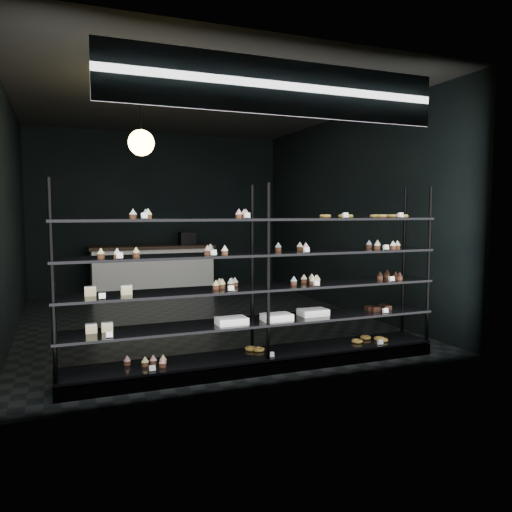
# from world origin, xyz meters

# --- Properties ---
(room) EXTENTS (5.01, 6.01, 3.20)m
(room) POSITION_xyz_m (0.00, 0.00, 1.60)
(room) COLOR black
(room) RESTS_ON ground
(display_shelf) EXTENTS (4.00, 0.50, 1.91)m
(display_shelf) POSITION_xyz_m (-0.03, -2.45, 0.63)
(display_shelf) COLOR black
(display_shelf) RESTS_ON room
(signage) EXTENTS (3.30, 0.05, 0.50)m
(signage) POSITION_xyz_m (0.00, -2.93, 2.75)
(signage) COLOR #0D1443
(signage) RESTS_ON room
(pendant_lamp) EXTENTS (0.31, 0.31, 0.88)m
(pendant_lamp) POSITION_xyz_m (-0.97, -1.03, 2.45)
(pendant_lamp) COLOR black
(pendant_lamp) RESTS_ON room
(service_counter) EXTENTS (2.36, 0.65, 1.23)m
(service_counter) POSITION_xyz_m (-0.23, 2.50, 0.50)
(service_counter) COLOR silver
(service_counter) RESTS_ON room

